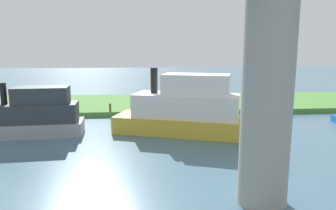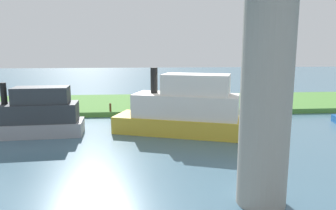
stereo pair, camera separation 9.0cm
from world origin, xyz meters
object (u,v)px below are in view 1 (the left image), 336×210
(person_on_bank, at_px, (141,100))
(mooring_post, at_px, (110,107))
(pontoon_yellow, at_px, (183,110))
(bridge_pylon, at_px, (268,87))
(motorboat_red, at_px, (32,116))

(person_on_bank, distance_m, mooring_post, 3.87)
(mooring_post, xyz_separation_m, pontoon_yellow, (-6.21, 6.92, 1.00))
(bridge_pylon, height_order, motorboat_red, bridge_pylon)
(person_on_bank, height_order, mooring_post, person_on_bank)
(person_on_bank, xyz_separation_m, motorboat_red, (8.26, 8.98, 0.31))
(person_on_bank, distance_m, motorboat_red, 12.21)
(person_on_bank, relative_size, motorboat_red, 0.17)
(person_on_bank, bearing_deg, motorboat_red, 47.38)
(mooring_post, relative_size, pontoon_yellow, 0.07)
(mooring_post, bearing_deg, person_on_bank, -140.65)
(bridge_pylon, bearing_deg, mooring_post, -66.76)
(pontoon_yellow, relative_size, motorboat_red, 1.29)
(mooring_post, height_order, motorboat_red, motorboat_red)
(mooring_post, bearing_deg, motorboat_red, 51.06)
(person_on_bank, height_order, motorboat_red, motorboat_red)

